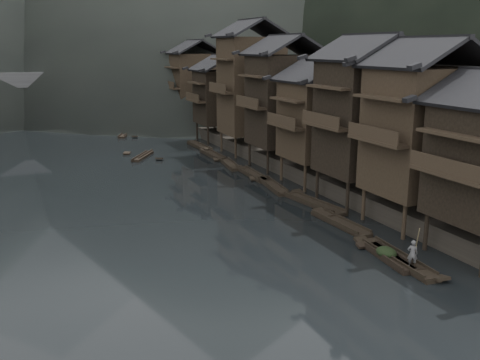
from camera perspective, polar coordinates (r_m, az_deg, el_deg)
water at (r=35.99m, az=-4.55°, el=-7.66°), size 300.00×300.00×0.00m
right_bank at (r=85.85m, az=9.27°, el=5.55°), size 40.00×200.00×1.80m
stilt_houses at (r=58.70m, az=5.32°, el=9.64°), size 9.00×67.60×16.84m
moored_sampans at (r=53.55m, az=2.55°, el=-0.12°), size 3.30×50.24×0.47m
midriver_boats at (r=75.40m, az=-11.35°, el=3.76°), size 4.78×23.36×0.45m
stone_bridge at (r=104.64m, az=-17.42°, el=8.91°), size 40.00×6.00×9.00m
hero_sampan at (r=35.83m, az=15.60°, el=-7.91°), size 1.69×5.41×0.44m
cargo_heap at (r=35.78m, az=15.39°, el=-6.91°), size 1.18×1.54×0.71m
boatman at (r=34.26m, az=17.95°, el=-7.12°), size 0.76×0.68×1.74m
bamboo_pole at (r=33.56m, az=18.55°, el=-2.80°), size 1.51×2.05×3.59m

